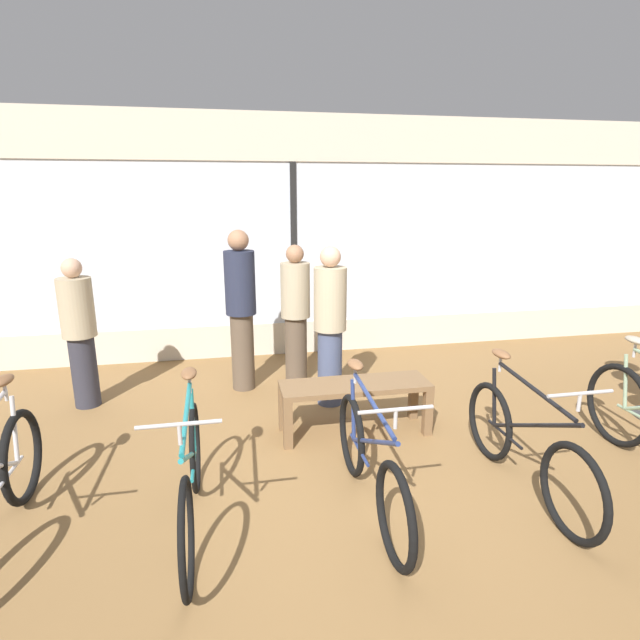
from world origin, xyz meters
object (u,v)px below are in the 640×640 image
customer_near_rack (79,331)px  bicycle_center (370,463)px  bicycle_left (191,478)px  customer_by_window (296,312)px  display_bench (355,392)px  customer_near_bench (330,324)px  customer_mid_floor (241,307)px  bicycle_right (525,446)px

customer_near_rack → bicycle_center: bearing=-43.5°
bicycle_left → customer_by_window: (1.09, 2.56, 0.47)m
display_bench → customer_near_bench: (-0.09, 0.70, 0.49)m
bicycle_center → customer_near_bench: bearing=86.5°
customer_mid_floor → customer_near_bench: 1.09m
display_bench → customer_by_window: customer_by_window is taller
bicycle_center → display_bench: (0.20, 1.17, 0.04)m
bicycle_right → display_bench: size_ratio=1.23×
customer_near_bench → customer_mid_floor: bearing=145.4°
bicycle_right → customer_mid_floor: bearing=128.7°
customer_near_rack → customer_by_window: customer_by_window is taller
bicycle_left → customer_near_bench: customer_near_bench is taller
customer_near_rack → customer_mid_floor: size_ratio=0.87×
bicycle_left → bicycle_right: size_ratio=1.00×
bicycle_right → customer_near_rack: 4.36m
customer_by_window → bicycle_center: bearing=-86.8°
bicycle_left → customer_near_bench: 2.34m
bicycle_right → customer_near_bench: (-1.10, 1.87, 0.52)m
bicycle_center → customer_near_rack: bearing=136.5°
bicycle_right → display_bench: bicycle_right is taller
customer_near_rack → customer_near_bench: bearing=-9.9°
display_bench → customer_near_bench: size_ratio=0.82×
customer_near_rack → customer_mid_floor: 1.68m
display_bench → customer_near_rack: bearing=156.6°
display_bench → customer_near_rack: size_ratio=0.88×
bicycle_right → display_bench: (-1.01, 1.17, 0.03)m
bicycle_center → bicycle_right: bearing=0.1°
customer_mid_floor → customer_near_bench: bearing=-34.6°
display_bench → customer_by_window: bearing=103.8°
customer_by_window → customer_near_bench: 0.76m
customer_by_window → customer_near_bench: customer_near_bench is taller
bicycle_center → customer_mid_floor: (-0.78, 2.49, 0.60)m
customer_near_rack → customer_by_window: bearing=6.6°
customer_near_bench → customer_near_rack: bearing=170.1°
customer_mid_floor → customer_near_rack: bearing=-174.2°
customer_near_rack → customer_by_window: (2.30, 0.26, 0.03)m
bicycle_left → customer_mid_floor: size_ratio=0.94×
bicycle_center → customer_mid_floor: bearing=107.3°
display_bench → customer_mid_floor: (-0.98, 1.32, 0.56)m
customer_near_bench → bicycle_center: bearing=-93.5°
bicycle_left → display_bench: size_ratio=1.23×
customer_near_bench → customer_by_window: bearing=110.0°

